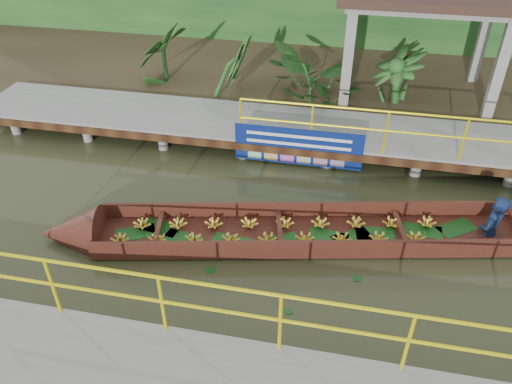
# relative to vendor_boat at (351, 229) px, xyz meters

# --- Properties ---
(ground) EXTENTS (80.00, 80.00, 0.00)m
(ground) POSITION_rel_vendor_boat_xyz_m (-1.65, -0.19, -0.21)
(ground) COLOR #282E17
(ground) RESTS_ON ground
(land_strip) EXTENTS (30.00, 8.00, 0.45)m
(land_strip) POSITION_rel_vendor_boat_xyz_m (-1.65, 7.31, 0.01)
(land_strip) COLOR #312418
(land_strip) RESTS_ON ground
(far_dock) EXTENTS (16.00, 2.06, 1.66)m
(far_dock) POSITION_rel_vendor_boat_xyz_m (-1.63, 3.24, 0.26)
(far_dock) COLOR slate
(far_dock) RESTS_ON ground
(pavilion) EXTENTS (4.40, 3.00, 3.00)m
(pavilion) POSITION_rel_vendor_boat_xyz_m (1.35, 6.11, 2.60)
(pavilion) COLOR slate
(pavilion) RESTS_ON ground
(vendor_boat) EXTENTS (11.29, 3.42, 2.14)m
(vendor_boat) POSITION_rel_vendor_boat_xyz_m (0.00, 0.00, 0.00)
(vendor_boat) COLOR #36150E
(vendor_boat) RESTS_ON ground
(blue_banner) EXTENTS (2.91, 0.04, 0.91)m
(blue_banner) POSITION_rel_vendor_boat_xyz_m (-1.32, 2.29, 0.34)
(blue_banner) COLOR navy
(blue_banner) RESTS_ON ground
(tropical_plants) EXTENTS (14.20, 1.20, 1.49)m
(tropical_plants) POSITION_rel_vendor_boat_xyz_m (0.60, 5.11, 0.98)
(tropical_plants) COLOR #143E16
(tropical_plants) RESTS_ON ground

